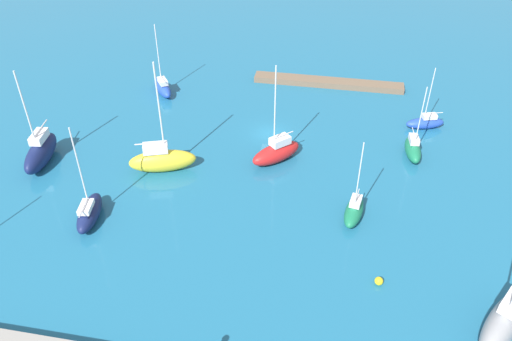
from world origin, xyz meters
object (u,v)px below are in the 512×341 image
sailboat_blue_lone_south (163,87)px  sailboat_red_mid_basin (276,152)px  mooring_buoy_yellow (379,281)px  sailboat_navy_far_north (89,212)px  sailboat_navy_west_end (41,152)px  sailboat_green_along_channel (354,210)px  sailboat_green_inner_mooring (413,149)px  sailboat_blue_lone_north (425,122)px  sailboat_yellow_far_south (162,160)px  pier_dock (328,83)px  sailboat_gray_near_pier (504,321)px

sailboat_blue_lone_south → sailboat_red_mid_basin: bearing=-161.3°
sailboat_blue_lone_south → mooring_buoy_yellow: size_ratio=13.29×
sailboat_navy_far_north → sailboat_navy_west_end: sailboat_navy_west_end is taller
sailboat_green_along_channel → sailboat_green_inner_mooring: bearing=162.1°
sailboat_green_inner_mooring → sailboat_blue_lone_north: sailboat_green_inner_mooring is taller
sailboat_navy_far_north → sailboat_yellow_far_south: size_ratio=0.81×
sailboat_green_inner_mooring → pier_dock: bearing=-151.4°
sailboat_navy_far_north → sailboat_blue_lone_south: size_ratio=1.06×
sailboat_navy_far_north → sailboat_yellow_far_south: sailboat_yellow_far_south is taller
sailboat_red_mid_basin → pier_dock: bearing=-147.9°
sailboat_red_mid_basin → mooring_buoy_yellow: (-11.93, 17.28, -0.89)m
sailboat_blue_lone_north → sailboat_green_inner_mooring: bearing=56.8°
sailboat_navy_far_north → sailboat_red_mid_basin: bearing=-60.4°
pier_dock → sailboat_navy_west_end: (32.04, 26.37, 1.14)m
sailboat_blue_lone_south → sailboat_navy_west_end: (8.37, 19.32, 0.52)m
sailboat_green_inner_mooring → sailboat_navy_west_end: size_ratio=0.78×
pier_dock → sailboat_gray_near_pier: sailboat_gray_near_pier is taller
sailboat_blue_lone_south → sailboat_navy_west_end: bearing=121.6°
sailboat_green_inner_mooring → sailboat_yellow_far_south: bearing=-79.1°
sailboat_gray_near_pier → sailboat_blue_lone_north: bearing=-142.0°
sailboat_green_inner_mooring → sailboat_blue_lone_south: 36.36m
sailboat_gray_near_pier → sailboat_green_along_channel: sailboat_gray_near_pier is taller
sailboat_red_mid_basin → sailboat_green_along_channel: 12.75m
pier_dock → sailboat_navy_far_north: sailboat_navy_far_north is taller
sailboat_blue_lone_south → sailboat_navy_west_end: 21.06m
pier_dock → sailboat_navy_far_north: (22.00, 34.89, 0.62)m
mooring_buoy_yellow → sailboat_green_along_channel: bearing=-73.9°
sailboat_navy_far_north → pier_dock: bearing=-41.6°
sailboat_blue_lone_north → sailboat_red_mid_basin: (18.13, 10.95, 0.44)m
sailboat_blue_lone_north → sailboat_blue_lone_south: 37.18m
sailboat_navy_far_north → sailboat_green_along_channel: 27.21m
pier_dock → sailboat_gray_near_pier: 44.98m
pier_dock → sailboat_green_inner_mooring: sailboat_green_inner_mooring is taller
sailboat_blue_lone_north → sailboat_gray_near_pier: bearing=79.5°
sailboat_navy_far_north → sailboat_green_along_channel: (-26.67, -5.38, -0.15)m
sailboat_green_inner_mooring → sailboat_navy_far_north: bearing=-66.9°
sailboat_green_inner_mooring → sailboat_navy_west_end: (43.38, 9.51, 0.57)m
sailboat_navy_west_end → sailboat_green_along_channel: bearing=77.8°
sailboat_blue_lone_south → mooring_buoy_yellow: bearing=-170.3°
sailboat_green_inner_mooring → sailboat_red_mid_basin: (16.09, 4.06, 0.27)m
sailboat_blue_lone_north → sailboat_navy_far_north: bearing=18.5°
sailboat_gray_near_pier → sailboat_blue_lone_south: (40.49, -34.65, -0.55)m
sailboat_navy_west_end → sailboat_green_inner_mooring: bearing=95.1°
sailboat_gray_near_pier → sailboat_navy_west_end: size_ratio=1.10×
sailboat_green_inner_mooring → sailboat_navy_west_end: bearing=-83.0°
sailboat_gray_near_pier → mooring_buoy_yellow: 10.32m
pier_dock → sailboat_navy_far_north: 41.25m
sailboat_red_mid_basin → sailboat_yellow_far_south: size_ratio=0.92×
sailboat_red_mid_basin → sailboat_yellow_far_south: (12.71, 4.33, 0.26)m
sailboat_red_mid_basin → mooring_buoy_yellow: bearing=79.5°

